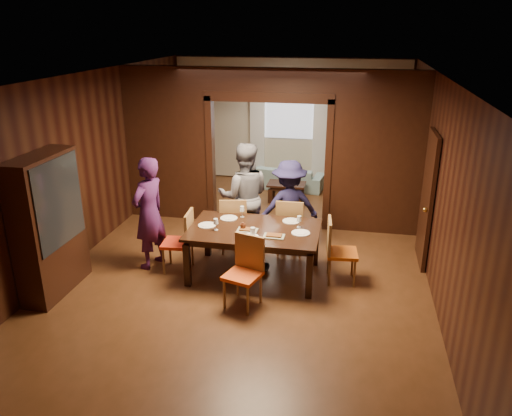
% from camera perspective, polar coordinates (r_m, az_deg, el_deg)
% --- Properties ---
extents(floor, '(9.00, 9.00, 0.00)m').
position_cam_1_polar(floor, '(8.18, -0.60, -5.87)').
color(floor, '#512F16').
rests_on(floor, ground).
extents(ceiling, '(5.50, 9.00, 0.02)m').
position_cam_1_polar(ceiling, '(7.37, -0.69, 14.79)').
color(ceiling, silver).
rests_on(ceiling, room_walls).
extents(room_walls, '(5.52, 9.01, 2.90)m').
position_cam_1_polar(room_walls, '(9.43, 1.72, 7.43)').
color(room_walls, black).
rests_on(room_walls, floor).
extents(person_purple, '(0.61, 0.75, 1.76)m').
position_cam_1_polar(person_purple, '(7.81, -12.14, -0.60)').
color(person_purple, '#451A4C').
rests_on(person_purple, floor).
extents(person_grey, '(1.01, 0.86, 1.82)m').
position_cam_1_polar(person_grey, '(8.30, -1.35, 1.32)').
color(person_grey, slate).
rests_on(person_grey, floor).
extents(person_navy, '(1.15, 0.90, 1.57)m').
position_cam_1_polar(person_navy, '(8.21, 3.77, 0.14)').
color(person_navy, '#1A173A').
rests_on(person_navy, floor).
extents(sofa, '(1.81, 0.89, 0.51)m').
position_cam_1_polar(sofa, '(11.62, 3.43, 3.54)').
color(sofa, '#8EB8BA').
rests_on(sofa, floor).
extents(serving_bowl, '(0.33, 0.33, 0.08)m').
position_cam_1_polar(serving_bowl, '(7.47, 0.36, -1.78)').
color(serving_bowl, black).
rests_on(serving_bowl, dining_table).
extents(dining_table, '(1.93, 1.20, 0.76)m').
position_cam_1_polar(dining_table, '(7.54, -0.22, -5.04)').
color(dining_table, black).
rests_on(dining_table, floor).
extents(coffee_table, '(0.80, 0.50, 0.40)m').
position_cam_1_polar(coffee_table, '(10.76, 3.49, 1.83)').
color(coffee_table, black).
rests_on(coffee_table, floor).
extents(chair_left, '(0.47, 0.47, 0.97)m').
position_cam_1_polar(chair_left, '(7.74, -8.99, -3.76)').
color(chair_left, red).
rests_on(chair_left, floor).
extents(chair_right, '(0.48, 0.48, 0.97)m').
position_cam_1_polar(chair_right, '(7.44, 9.82, -4.86)').
color(chair_right, '#C65712').
rests_on(chair_right, floor).
extents(chair_far_l, '(0.52, 0.52, 0.97)m').
position_cam_1_polar(chair_far_l, '(8.30, -2.54, -1.80)').
color(chair_far_l, '#DB5714').
rests_on(chair_far_l, floor).
extents(chair_far_r, '(0.45, 0.45, 0.97)m').
position_cam_1_polar(chair_far_r, '(8.24, 3.96, -2.00)').
color(chair_far_r, orange).
rests_on(chair_far_r, floor).
extents(chair_near, '(0.55, 0.55, 0.97)m').
position_cam_1_polar(chair_near, '(6.70, -1.56, -7.49)').
color(chair_near, '#E84E15').
rests_on(chair_near, floor).
extents(hutch, '(0.40, 1.20, 2.00)m').
position_cam_1_polar(hutch, '(7.45, -22.59, -1.85)').
color(hutch, black).
rests_on(hutch, floor).
extents(door_right, '(0.06, 0.90, 2.10)m').
position_cam_1_polar(door_right, '(8.18, 18.97, 0.95)').
color(door_right, black).
rests_on(door_right, floor).
extents(window_far, '(1.20, 0.03, 1.30)m').
position_cam_1_polar(window_far, '(11.87, 3.83, 11.05)').
color(window_far, silver).
rests_on(window_far, back_wall).
extents(curtain_left, '(0.35, 0.06, 2.40)m').
position_cam_1_polar(curtain_left, '(12.03, 0.16, 9.04)').
color(curtain_left, white).
rests_on(curtain_left, back_wall).
extents(curtain_right, '(0.35, 0.06, 2.40)m').
position_cam_1_polar(curtain_right, '(11.84, 7.39, 8.69)').
color(curtain_right, white).
rests_on(curtain_right, back_wall).
extents(plate_left, '(0.27, 0.27, 0.01)m').
position_cam_1_polar(plate_left, '(7.53, -5.61, -1.97)').
color(plate_left, white).
rests_on(plate_left, dining_table).
extents(plate_far_l, '(0.27, 0.27, 0.01)m').
position_cam_1_polar(plate_far_l, '(7.78, -3.12, -1.16)').
color(plate_far_l, silver).
rests_on(plate_far_l, dining_table).
extents(plate_far_r, '(0.27, 0.27, 0.01)m').
position_cam_1_polar(plate_far_r, '(7.67, 4.05, -1.50)').
color(plate_far_r, silver).
rests_on(plate_far_r, dining_table).
extents(plate_right, '(0.27, 0.27, 0.01)m').
position_cam_1_polar(plate_right, '(7.26, 5.13, -2.85)').
color(plate_right, white).
rests_on(plate_right, dining_table).
extents(plate_near, '(0.27, 0.27, 0.01)m').
position_cam_1_polar(plate_near, '(7.09, -0.74, -3.35)').
color(plate_near, white).
rests_on(plate_near, dining_table).
extents(platter_a, '(0.30, 0.20, 0.04)m').
position_cam_1_polar(platter_a, '(7.31, -1.00, -2.50)').
color(platter_a, gray).
rests_on(platter_a, dining_table).
extents(platter_b, '(0.30, 0.20, 0.04)m').
position_cam_1_polar(platter_b, '(7.11, 2.06, -3.18)').
color(platter_b, gray).
rests_on(platter_b, dining_table).
extents(wineglass_left, '(0.08, 0.08, 0.18)m').
position_cam_1_polar(wineglass_left, '(7.33, -4.61, -1.88)').
color(wineglass_left, silver).
rests_on(wineglass_left, dining_table).
extents(wineglass_far, '(0.08, 0.08, 0.18)m').
position_cam_1_polar(wineglass_far, '(7.80, -1.60, -0.41)').
color(wineglass_far, silver).
rests_on(wineglass_far, dining_table).
extents(wineglass_right, '(0.08, 0.08, 0.18)m').
position_cam_1_polar(wineglass_right, '(7.43, 4.95, -1.56)').
color(wineglass_right, white).
rests_on(wineglass_right, dining_table).
extents(tumbler, '(0.07, 0.07, 0.14)m').
position_cam_1_polar(tumbler, '(7.09, -0.38, -2.78)').
color(tumbler, silver).
rests_on(tumbler, dining_table).
extents(condiment_jar, '(0.08, 0.08, 0.11)m').
position_cam_1_polar(condiment_jar, '(7.34, -1.51, -2.09)').
color(condiment_jar, '#4A2111').
rests_on(condiment_jar, dining_table).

